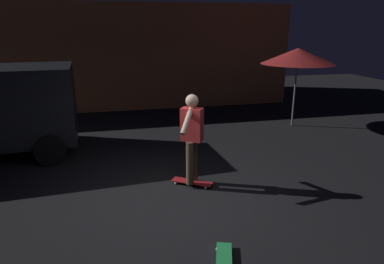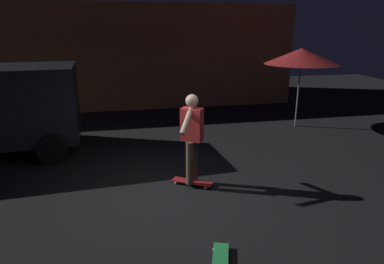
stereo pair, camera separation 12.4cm
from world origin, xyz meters
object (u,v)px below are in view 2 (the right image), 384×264
(skateboard_ridden, at_px, (192,182))
(skateboard_spare, at_px, (220,263))
(patio_umbrella, at_px, (302,56))
(skater, at_px, (192,133))

(skateboard_ridden, relative_size, skateboard_spare, 0.95)
(patio_umbrella, bearing_deg, skater, -139.74)
(skateboard_spare, relative_size, skater, 0.48)
(patio_umbrella, relative_size, skater, 1.38)
(skateboard_ridden, height_order, skateboard_spare, same)
(patio_umbrella, bearing_deg, skateboard_spare, -125.53)
(skateboard_ridden, xyz_separation_m, skater, (-0.00, 0.00, 0.98))
(skateboard_ridden, xyz_separation_m, skateboard_spare, (-0.13, -2.33, 0.00))
(skateboard_ridden, distance_m, skateboard_spare, 2.33)
(skater, bearing_deg, skateboard_spare, -93.16)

